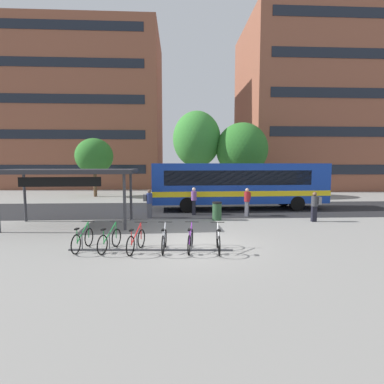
% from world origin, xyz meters
% --- Properties ---
extents(ground, '(200.00, 200.00, 0.00)m').
position_xyz_m(ground, '(0.00, 0.00, 0.00)').
color(ground, gray).
extents(bus_lane_asphalt, '(80.00, 7.20, 0.01)m').
position_xyz_m(bus_lane_asphalt, '(0.00, 9.13, 0.00)').
color(bus_lane_asphalt, '#232326').
rests_on(bus_lane_asphalt, ground).
extents(city_bus, '(12.11, 3.04, 3.20)m').
position_xyz_m(city_bus, '(3.64, 9.14, 1.78)').
color(city_bus, '#14389E').
rests_on(city_bus, ground).
extents(bike_rack, '(6.01, 0.43, 0.70)m').
position_xyz_m(bike_rack, '(-1.72, -0.59, 0.09)').
color(bike_rack, '#47474C').
rests_on(bike_rack, ground).
extents(parked_bicycle_green_0, '(0.52, 1.71, 0.99)m').
position_xyz_m(parked_bicycle_green_0, '(-4.22, -0.35, 0.38)').
color(parked_bicycle_green_0, black).
rests_on(parked_bicycle_green_0, ground).
extents(parked_bicycle_green_1, '(0.65, 1.67, 0.99)m').
position_xyz_m(parked_bicycle_green_1, '(-3.21, -0.48, 0.38)').
color(parked_bicycle_green_1, black).
rests_on(parked_bicycle_green_1, ground).
extents(parked_bicycle_red_2, '(0.61, 1.68, 0.99)m').
position_xyz_m(parked_bicycle_red_2, '(-2.23, -0.66, 0.38)').
color(parked_bicycle_red_2, black).
rests_on(parked_bicycle_red_2, ground).
extents(parked_bicycle_silver_3, '(0.52, 1.72, 0.99)m').
position_xyz_m(parked_bicycle_silver_3, '(-1.22, -0.66, 0.38)').
color(parked_bicycle_silver_3, black).
rests_on(parked_bicycle_silver_3, ground).
extents(parked_bicycle_purple_4, '(0.52, 1.71, 0.99)m').
position_xyz_m(parked_bicycle_purple_4, '(-0.26, -0.67, 0.38)').
color(parked_bicycle_purple_4, black).
rests_on(parked_bicycle_purple_4, ground).
extents(parked_bicycle_white_5, '(0.52, 1.72, 0.99)m').
position_xyz_m(parked_bicycle_white_5, '(0.74, -0.81, 0.38)').
color(parked_bicycle_white_5, black).
rests_on(parked_bicycle_white_5, ground).
extents(transit_shelter, '(6.68, 3.71, 2.89)m').
position_xyz_m(transit_shelter, '(-6.17, 4.05, 2.72)').
color(transit_shelter, '#38383D').
rests_on(transit_shelter, ground).
extents(commuter_grey_pack_0, '(0.53, 0.36, 1.64)m').
position_xyz_m(commuter_grey_pack_0, '(6.81, 4.45, 0.95)').
color(commuter_grey_pack_0, black).
rests_on(commuter_grey_pack_0, ground).
extents(commuter_grey_pack_1, '(0.54, 0.36, 1.68)m').
position_xyz_m(commuter_grey_pack_1, '(-2.40, 6.03, 0.97)').
color(commuter_grey_pack_1, '#565660').
rests_on(commuter_grey_pack_1, ground).
extents(commuter_red_pack_2, '(0.52, 0.61, 1.71)m').
position_xyz_m(commuter_red_pack_2, '(3.49, 6.32, 0.99)').
color(commuter_red_pack_2, '#565660').
rests_on(commuter_red_pack_2, ground).
extents(commuter_grey_pack_3, '(0.39, 0.56, 1.72)m').
position_xyz_m(commuter_grey_pack_3, '(0.29, 6.92, 1.00)').
color(commuter_grey_pack_3, black).
rests_on(commuter_grey_pack_3, ground).
extents(trash_bin, '(0.55, 0.55, 1.03)m').
position_xyz_m(trash_bin, '(1.50, 5.16, 0.52)').
color(trash_bin, '#284C2D').
rests_on(trash_bin, ground).
extents(street_tree_0, '(3.56, 3.56, 5.61)m').
position_xyz_m(street_tree_0, '(-8.68, 17.60, 3.90)').
color(street_tree_0, brown).
rests_on(street_tree_0, ground).
extents(street_tree_1, '(4.94, 4.94, 7.09)m').
position_xyz_m(street_tree_1, '(5.48, 16.99, 4.55)').
color(street_tree_1, brown).
rests_on(street_tree_1, ground).
extents(street_tree_2, '(4.64, 4.64, 8.27)m').
position_xyz_m(street_tree_2, '(1.18, 17.72, 5.56)').
color(street_tree_2, brown).
rests_on(street_tree_2, ground).
extents(building_left_wing, '(23.97, 12.93, 20.90)m').
position_xyz_m(building_left_wing, '(-15.13, 31.66, 10.45)').
color(building_left_wing, brown).
rests_on(building_left_wing, ground).
extents(building_right_wing, '(20.99, 13.88, 21.06)m').
position_xyz_m(building_right_wing, '(18.68, 28.02, 10.53)').
color(building_right_wing, brown).
rests_on(building_right_wing, ground).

